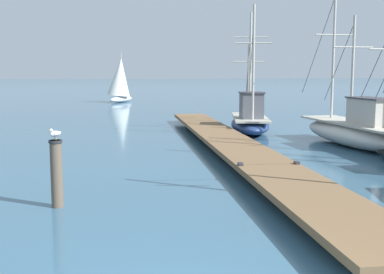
{
  "coord_description": "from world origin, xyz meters",
  "views": [
    {
      "loc": [
        -0.71,
        -4.92,
        3.0
      ],
      "look_at": [
        1.8,
        6.88,
        1.4
      ],
      "focal_mm": 46.37,
      "sensor_mm": 36.0,
      "label": 1
    }
  ],
  "objects_px": {
    "mooring_piling": "(56,172)",
    "distant_sailboat": "(120,80)",
    "fishing_boat_1": "(250,120)",
    "fishing_boat_0": "(356,130)",
    "perched_seagull": "(55,133)"
  },
  "relations": [
    {
      "from": "mooring_piling",
      "to": "distant_sailboat",
      "type": "bearing_deg",
      "value": 84.06
    },
    {
      "from": "fishing_boat_1",
      "to": "mooring_piling",
      "type": "xyz_separation_m",
      "value": [
        -8.53,
        -11.96,
        0.16
      ]
    },
    {
      "from": "fishing_boat_0",
      "to": "fishing_boat_1",
      "type": "xyz_separation_m",
      "value": [
        -2.69,
        5.24,
        -0.04
      ]
    },
    {
      "from": "mooring_piling",
      "to": "perched_seagull",
      "type": "bearing_deg",
      "value": 51.09
    },
    {
      "from": "mooring_piling",
      "to": "distant_sailboat",
      "type": "height_order",
      "value": "distant_sailboat"
    },
    {
      "from": "distant_sailboat",
      "to": "mooring_piling",
      "type": "bearing_deg",
      "value": -95.94
    },
    {
      "from": "fishing_boat_0",
      "to": "mooring_piling",
      "type": "height_order",
      "value": "fishing_boat_0"
    },
    {
      "from": "mooring_piling",
      "to": "perched_seagull",
      "type": "xyz_separation_m",
      "value": [
        0.0,
        0.0,
        0.87
      ]
    },
    {
      "from": "fishing_boat_0",
      "to": "fishing_boat_1",
      "type": "relative_size",
      "value": 1.35
    },
    {
      "from": "mooring_piling",
      "to": "distant_sailboat",
      "type": "relative_size",
      "value": 0.31
    },
    {
      "from": "fishing_boat_0",
      "to": "mooring_piling",
      "type": "xyz_separation_m",
      "value": [
        -11.22,
        -6.71,
        0.12
      ]
    },
    {
      "from": "fishing_boat_0",
      "to": "fishing_boat_1",
      "type": "distance_m",
      "value": 5.89
    },
    {
      "from": "fishing_boat_1",
      "to": "perched_seagull",
      "type": "relative_size",
      "value": 19.39
    },
    {
      "from": "mooring_piling",
      "to": "distant_sailboat",
      "type": "xyz_separation_m",
      "value": [
        3.92,
        37.69,
        1.39
      ]
    },
    {
      "from": "fishing_boat_0",
      "to": "fishing_boat_1",
      "type": "height_order",
      "value": "fishing_boat_0"
    }
  ]
}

